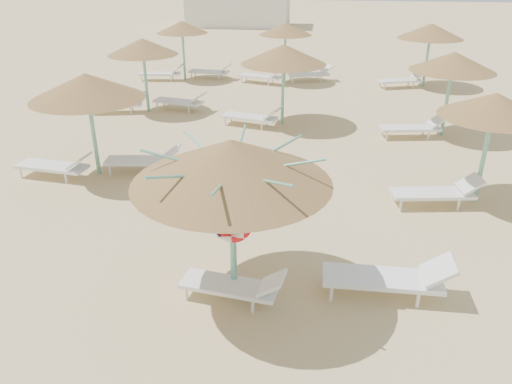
# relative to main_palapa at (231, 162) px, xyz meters

# --- Properties ---
(ground) EXTENTS (120.00, 120.00, 0.00)m
(ground) POSITION_rel_main_palapa_xyz_m (0.31, -0.00, -2.49)
(ground) COLOR tan
(ground) RESTS_ON ground
(main_palapa) EXTENTS (3.20, 3.20, 2.87)m
(main_palapa) POSITION_rel_main_palapa_xyz_m (0.00, 0.00, 0.00)
(main_palapa) COLOR #66B19B
(main_palapa) RESTS_ON ground
(lounger_main_a) EXTENTS (1.86, 0.80, 0.65)m
(lounger_main_a) POSITION_rel_main_palapa_xyz_m (0.07, -0.20, -2.18)
(lounger_main_a) COLOR white
(lounger_main_a) RESTS_ON ground
(lounger_main_b) EXTENTS (2.19, 0.68, 0.80)m
(lounger_main_b) POSITION_rel_main_palapa_xyz_m (2.70, 0.29, -2.11)
(lounger_main_b) COLOR white
(lounger_main_b) RESTS_ON ground
(palapa_field) EXTENTS (14.44, 14.21, 2.72)m
(palapa_field) POSITION_rel_main_palapa_xyz_m (0.14, 10.47, -0.20)
(palapa_field) COLOR #66B19B
(palapa_field) RESTS_ON ground
(service_hut) EXTENTS (8.40, 4.40, 3.25)m
(service_hut) POSITION_rel_main_palapa_xyz_m (-5.69, 35.00, -0.85)
(service_hut) COLOR silver
(service_hut) RESTS_ON ground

